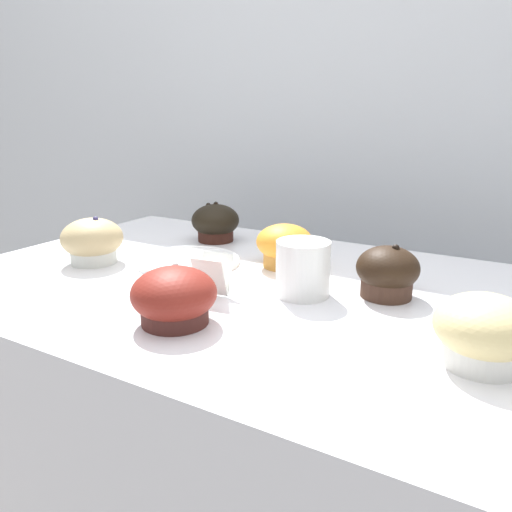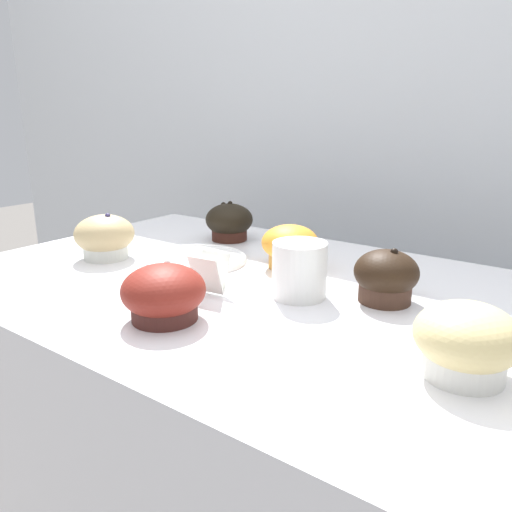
# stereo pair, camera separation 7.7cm
# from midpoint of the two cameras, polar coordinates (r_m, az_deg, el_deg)

# --- Properties ---
(wall_back) EXTENTS (3.20, 0.10, 1.80)m
(wall_back) POSITION_cam_midpoint_polar(r_m,az_deg,el_deg) (1.32, 11.40, 2.51)
(wall_back) COLOR silver
(wall_back) RESTS_ON ground
(muffin_front_center) EXTENTS (0.09, 0.09, 0.08)m
(muffin_front_center) POSITION_cam_midpoint_polar(r_m,az_deg,el_deg) (0.74, 11.91, -1.89)
(muffin_front_center) COLOR #3F291E
(muffin_front_center) RESTS_ON display_counter
(muffin_back_left) EXTENTS (0.11, 0.11, 0.08)m
(muffin_back_left) POSITION_cam_midpoint_polar(r_m,az_deg,el_deg) (0.94, -20.47, 1.58)
(muffin_back_left) COLOR silver
(muffin_back_left) RESTS_ON display_counter
(muffin_back_right) EXTENTS (0.11, 0.11, 0.08)m
(muffin_back_right) POSITION_cam_midpoint_polar(r_m,az_deg,el_deg) (0.57, 21.12, -8.13)
(muffin_back_right) COLOR white
(muffin_back_right) RESTS_ON display_counter
(muffin_front_left) EXTENTS (0.11, 0.11, 0.07)m
(muffin_front_left) POSITION_cam_midpoint_polar(r_m,az_deg,el_deg) (0.65, -12.75, -4.69)
(muffin_front_left) COLOR #46211C
(muffin_front_left) RESTS_ON display_counter
(muffin_front_right) EXTENTS (0.10, 0.10, 0.08)m
(muffin_front_right) POSITION_cam_midpoint_polar(r_m,az_deg,el_deg) (0.86, 0.61, 1.22)
(muffin_front_right) COLOR #C58234
(muffin_front_right) RESTS_ON display_counter
(muffin_back_center) EXTENTS (0.10, 0.10, 0.08)m
(muffin_back_center) POSITION_cam_midpoint_polar(r_m,az_deg,el_deg) (1.04, -6.79, 3.75)
(muffin_back_center) COLOR #371B14
(muffin_back_center) RESTS_ON display_counter
(coffee_cup) EXTENTS (0.10, 0.10, 0.08)m
(coffee_cup) POSITION_cam_midpoint_polar(r_m,az_deg,el_deg) (0.73, 2.31, -1.27)
(coffee_cup) COLOR white
(coffee_cup) RESTS_ON display_counter
(serving_plate) EXTENTS (0.18, 0.18, 0.01)m
(serving_plate) POSITION_cam_midpoint_polar(r_m,az_deg,el_deg) (0.90, -10.15, -0.60)
(serving_plate) COLOR white
(serving_plate) RESTS_ON display_counter
(price_card) EXTENTS (0.05, 0.05, 0.06)m
(price_card) POSITION_cam_midpoint_polar(r_m,az_deg,el_deg) (0.73, -8.00, -2.19)
(price_card) COLOR white
(price_card) RESTS_ON display_counter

